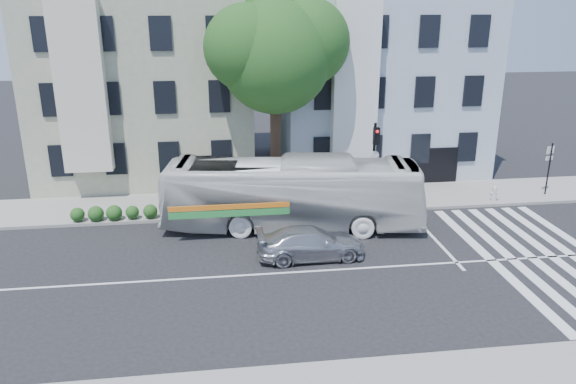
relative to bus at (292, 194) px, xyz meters
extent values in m
plane|color=black|center=(-0.33, -4.60, -1.67)|extent=(120.00, 120.00, 0.00)
cube|color=gray|center=(-0.33, 3.40, -1.60)|extent=(80.00, 4.00, 0.15)
cube|color=gray|center=(-7.33, 10.40, 3.83)|extent=(12.00, 10.00, 11.00)
cube|color=#A5B0C4|center=(6.67, 10.40, 3.83)|extent=(12.00, 10.00, 11.00)
cylinder|color=#2D2116|center=(-0.33, 3.90, 0.93)|extent=(0.56, 0.56, 5.20)
sphere|color=#144018|center=(-0.33, 3.90, 5.83)|extent=(5.60, 5.60, 5.60)
sphere|color=#144018|center=(1.27, 4.30, 6.53)|extent=(4.40, 4.40, 4.40)
sphere|color=#144018|center=(-1.73, 3.60, 6.33)|extent=(4.20, 4.20, 4.20)
sphere|color=#144018|center=(-0.03, 5.10, 7.53)|extent=(3.80, 3.80, 3.80)
sphere|color=#144018|center=(-0.93, 4.50, 4.83)|extent=(3.40, 3.40, 3.40)
imported|color=silver|center=(0.00, 0.00, 0.00)|extent=(4.49, 12.29, 3.35)
imported|color=#B4B6BC|center=(0.31, -3.35, -1.02)|extent=(1.98, 4.55, 1.30)
cylinder|color=black|center=(4.60, 2.70, 0.49)|extent=(0.14, 0.14, 4.32)
cube|color=black|center=(4.60, 2.45, 2.03)|extent=(0.31, 0.25, 0.87)
sphere|color=red|center=(4.60, 2.32, 2.29)|extent=(0.16, 0.16, 0.16)
cylinder|color=white|center=(4.60, 2.55, 1.00)|extent=(0.45, 0.07, 0.45)
cylinder|color=#BBBBB7|center=(10.99, 1.90, -1.19)|extent=(0.27, 0.27, 0.66)
sphere|color=#BBBBB7|center=(10.99, 1.90, -0.83)|extent=(0.24, 0.24, 0.24)
cylinder|color=#BBBBB7|center=(10.99, 1.90, -1.10)|extent=(0.45, 0.18, 0.15)
cylinder|color=black|center=(14.29, 2.55, -0.10)|extent=(0.08, 0.08, 2.85)
cube|color=white|center=(14.29, 2.65, 0.93)|extent=(0.50, 0.20, 0.40)
cube|color=white|center=(14.29, 2.65, 0.47)|extent=(0.50, 0.20, 0.21)
camera|label=1|loc=(-3.39, -24.29, 8.50)|focal=35.00mm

